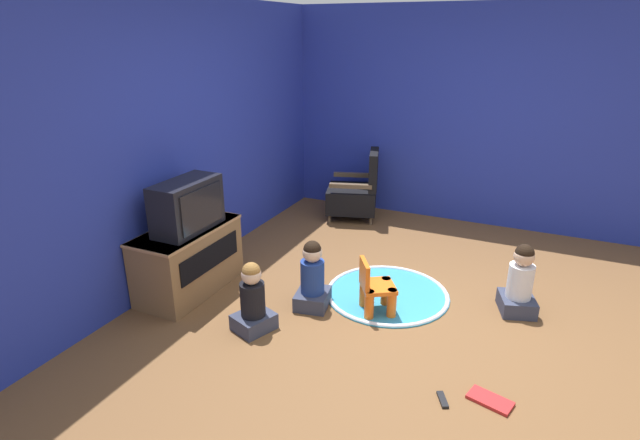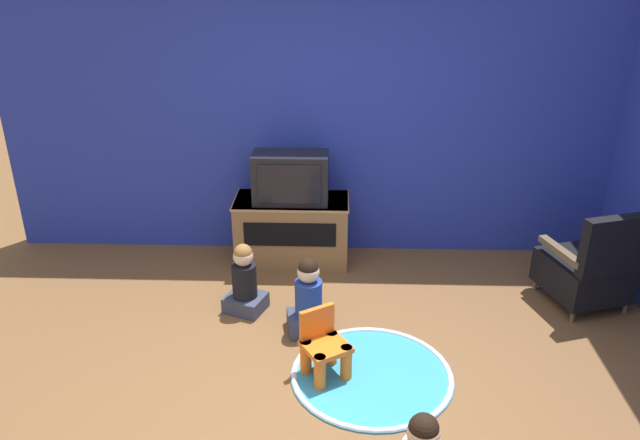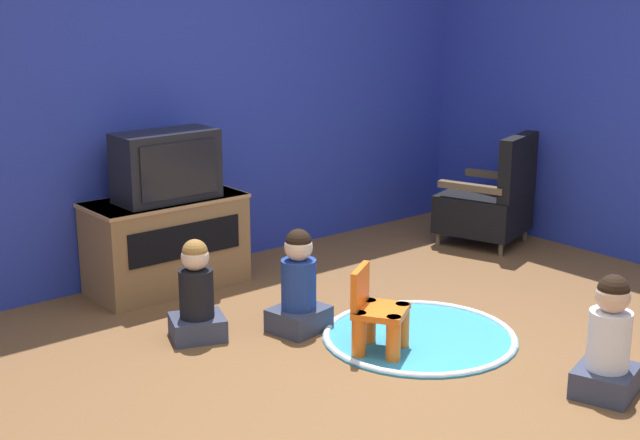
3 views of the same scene
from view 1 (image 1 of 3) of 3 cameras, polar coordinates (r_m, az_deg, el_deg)
ground_plane at (r=4.31m, az=10.59°, el=-11.34°), size 30.00×30.00×0.00m
wall_back at (r=4.76m, az=-17.62°, el=7.98°), size 5.70×0.12×2.58m
wall_right at (r=6.31m, az=20.25°, el=10.66°), size 0.12×5.42×2.58m
tv_cabinet at (r=4.73m, az=-14.79°, el=-4.29°), size 1.04×0.51×0.61m
television at (r=4.51m, az=-14.91°, el=1.60°), size 0.66×0.33×0.45m
black_armchair at (r=6.39m, az=4.12°, el=3.11°), size 0.73×0.76×0.88m
yellow_kid_chair at (r=4.30m, az=6.35°, el=-8.07°), size 0.39×0.38×0.48m
play_mat at (r=4.67m, az=7.68°, el=-8.34°), size 1.13×1.13×0.04m
child_watching_left at (r=4.05m, az=-7.69°, el=-9.17°), size 0.38×0.35×0.59m
child_watching_center at (r=4.58m, az=21.88°, el=-6.71°), size 0.39×0.36×0.63m
child_watching_right at (r=4.33m, az=-0.87°, el=-6.71°), size 0.36×0.33×0.62m
book at (r=3.64m, az=18.86°, el=-18.92°), size 0.21×0.31×0.02m
remote_control at (r=3.56m, az=13.83°, el=-19.31°), size 0.15×0.11×0.02m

